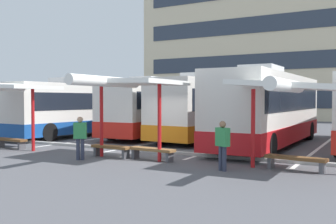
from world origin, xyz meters
TOP-DOWN VIEW (x-y plane):
  - ground_plane at (0.00, 0.00)m, footprint 160.00×160.00m
  - terminal_building at (0.02, 35.19)m, footprint 36.53×14.38m
  - coach_bus_0 at (-8.01, 5.30)m, footprint 3.19×11.50m
  - coach_bus_1 at (-3.76, 7.10)m, footprint 2.96×10.57m
  - coach_bus_2 at (-0.06, 6.82)m, footprint 3.37×10.34m
  - coach_bus_3 at (3.66, 4.94)m, footprint 2.73×11.46m
  - lane_stripe_0 at (-9.81, 6.08)m, footprint 0.16×14.00m
  - lane_stripe_1 at (-5.89, 6.08)m, footprint 0.16×14.00m
  - lane_stripe_2 at (-1.96, 6.08)m, footprint 0.16×14.00m
  - lane_stripe_3 at (1.96, 6.08)m, footprint 0.16×14.00m
  - lane_stripe_4 at (5.89, 6.08)m, footprint 0.16×14.00m
  - waiting_shelter_0 at (-6.56, -2.16)m, footprint 4.30×4.78m
  - bench_0 at (-6.56, -1.72)m, footprint 1.89×0.56m
  - waiting_shelter_1 at (0.06, -2.00)m, footprint 3.65×4.77m
  - bench_1 at (-0.84, -1.67)m, footprint 1.77×0.53m
  - bench_2 at (0.96, -1.55)m, footprint 1.93×0.62m
  - waiting_shelter_2 at (6.06, -1.53)m, footprint 3.72×4.72m
  - bench_3 at (6.06, -1.17)m, footprint 1.96×0.66m
  - platform_kerb at (0.00, 0.23)m, footprint 44.00×0.24m
  - waiting_passenger_0 at (-1.40, -2.81)m, footprint 0.51×0.43m
  - waiting_passenger_1 at (4.04, -2.33)m, footprint 0.51×0.39m

SIDE VIEW (x-z plane):
  - ground_plane at x=0.00m, z-range 0.00..0.00m
  - lane_stripe_0 at x=-9.81m, z-range 0.00..0.01m
  - lane_stripe_1 at x=-5.89m, z-range 0.00..0.01m
  - lane_stripe_2 at x=-1.96m, z-range 0.00..0.01m
  - lane_stripe_3 at x=1.96m, z-range 0.00..0.01m
  - lane_stripe_4 at x=5.89m, z-range 0.00..0.01m
  - platform_kerb at x=0.00m, z-range 0.00..0.12m
  - bench_1 at x=-0.84m, z-range 0.11..0.56m
  - bench_0 at x=-6.56m, z-range 0.12..0.57m
  - bench_2 at x=0.96m, z-range 0.12..0.57m
  - bench_3 at x=6.06m, z-range 0.12..0.57m
  - waiting_passenger_1 at x=4.04m, z-range 0.11..1.69m
  - waiting_passenger_0 at x=-1.40m, z-range 0.12..1.74m
  - coach_bus_0 at x=-8.01m, z-range -0.13..3.40m
  - coach_bus_1 at x=-3.76m, z-range -0.14..3.42m
  - coach_bus_2 at x=-0.06m, z-range -0.13..3.54m
  - coach_bus_3 at x=3.66m, z-range -0.13..3.63m
  - waiting_shelter_2 at x=6.06m, z-range 1.17..4.06m
  - waiting_shelter_0 at x=-6.56m, z-range 1.28..4.27m
  - waiting_shelter_1 at x=0.06m, z-range 1.30..4.37m
  - terminal_building at x=0.02m, z-range -1.37..21.80m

